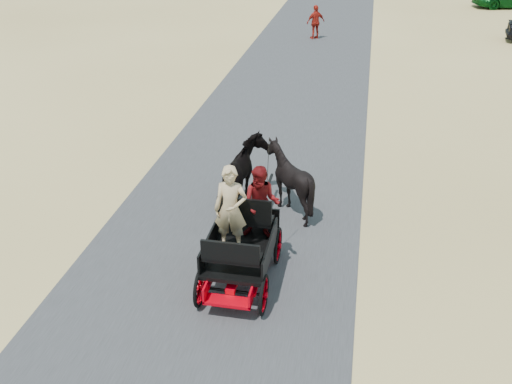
% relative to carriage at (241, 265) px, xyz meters
% --- Properties ---
extents(ground, '(140.00, 140.00, 0.00)m').
position_rel_carriage_xyz_m(ground, '(-0.65, 1.01, -0.36)').
color(ground, tan).
extents(road, '(6.00, 140.00, 0.01)m').
position_rel_carriage_xyz_m(road, '(-0.65, 1.01, -0.35)').
color(road, '#38383A').
rests_on(road, ground).
extents(carriage, '(1.30, 2.40, 0.72)m').
position_rel_carriage_xyz_m(carriage, '(0.00, 0.00, 0.00)').
color(carriage, black).
rests_on(carriage, ground).
extents(horse_left, '(0.91, 2.01, 1.70)m').
position_rel_carriage_xyz_m(horse_left, '(-0.55, 3.00, 0.49)').
color(horse_left, black).
rests_on(horse_left, ground).
extents(horse_right, '(1.37, 1.54, 1.70)m').
position_rel_carriage_xyz_m(horse_right, '(0.55, 3.00, 0.49)').
color(horse_right, black).
rests_on(horse_right, ground).
extents(driver_man, '(0.66, 0.43, 1.80)m').
position_rel_carriage_xyz_m(driver_man, '(-0.20, 0.05, 1.26)').
color(driver_man, tan).
rests_on(driver_man, carriage).
extents(passenger_woman, '(0.77, 0.60, 1.58)m').
position_rel_carriage_xyz_m(passenger_woman, '(0.30, 0.60, 1.15)').
color(passenger_woman, '#660C0F').
rests_on(passenger_woman, carriage).
extents(pedestrian, '(1.07, 0.91, 1.73)m').
position_rel_carriage_xyz_m(pedestrian, '(-0.60, 21.20, 0.50)').
color(pedestrian, '#A21C12').
rests_on(pedestrian, ground).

